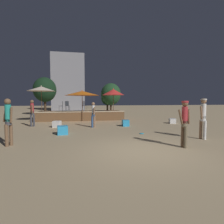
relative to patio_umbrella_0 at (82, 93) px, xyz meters
name	(u,v)px	position (x,y,z in m)	size (l,w,h in m)	color
ground_plane	(142,151)	(1.89, -9.57, -2.44)	(120.00, 120.00, 0.00)	tan
wooden_deck	(81,115)	(-0.14, 1.51, -2.05)	(7.87, 2.85, 0.86)	brown
patio_umbrella_0	(82,93)	(0.00, 0.00, 0.00)	(2.95, 2.95, 2.72)	brown
patio_umbrella_1	(113,92)	(2.84, 0.45, 0.14)	(2.04, 2.04, 2.94)	brown
patio_umbrella_2	(41,89)	(-3.42, 0.45, 0.37)	(2.28, 2.28, 3.09)	brown
cube_seat_0	(172,121)	(6.94, -2.81, -2.24)	(0.55, 0.55, 0.39)	white
cube_seat_1	(125,123)	(2.92, -3.54, -2.22)	(0.46, 0.46, 0.45)	#2D9EDB
cube_seat_2	(57,124)	(-1.77, -3.15, -2.23)	(0.59, 0.59, 0.43)	white
cube_seat_3	(63,130)	(-1.17, -5.82, -2.21)	(0.60, 0.60, 0.46)	#2D9EDB
person_0	(8,120)	(-3.03, -7.88, -1.39)	(0.50, 0.39, 1.88)	brown
person_1	(93,114)	(0.65, -3.66, -1.52)	(0.29, 0.51, 1.70)	#2D4C7F
person_2	(185,121)	(3.64, -9.39, -1.41)	(0.53, 0.31, 1.80)	#72664C
person_3	(32,112)	(-3.47, -2.49, -1.41)	(0.31, 0.55, 1.85)	#3F3F47
person_4	(203,116)	(5.36, -8.23, -1.33)	(0.52, 0.31, 1.90)	#997051
bistro_chair_0	(67,105)	(-1.42, 2.25, -1.03)	(0.43, 0.44, 0.90)	#2D3338
bistro_chair_1	(62,105)	(-1.85, 1.36, -1.03)	(0.40, 0.40, 0.90)	#2D3338
bistro_chair_2	(84,105)	(0.22, 2.32, -1.03)	(0.48, 0.48, 0.90)	#47474C
frisbee_disc	(142,134)	(3.02, -6.48, -2.42)	(0.23, 0.23, 0.03)	#33B2D8
background_tree_0	(111,94)	(4.28, 9.56, 0.30)	(2.86, 2.86, 4.32)	#3D2B1C
background_tree_1	(45,90)	(-4.43, 7.65, 0.71)	(2.78, 2.78, 4.70)	#3D2B1C
background_tree_2	(107,98)	(4.06, 11.30, -0.28)	(1.92, 1.92, 3.23)	#3D2B1C
distant_building	(69,83)	(-2.13, 18.50, 2.69)	(5.83, 3.93, 10.26)	gray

